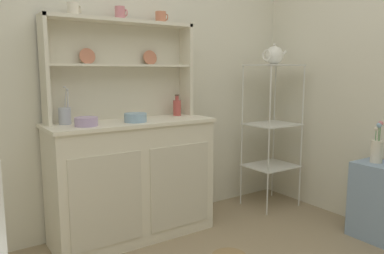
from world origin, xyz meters
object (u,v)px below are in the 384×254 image
(hutch_cabinet, at_px, (132,178))
(bakers_rack, at_px, (272,119))
(cup_cream_0, at_px, (73,9))
(utensil_jar, at_px, (65,115))
(hutch_shelf_unit, at_px, (120,62))
(porcelain_teapot, at_px, (274,55))
(jam_bottle, at_px, (177,107))
(flower_vase, at_px, (377,149))
(bowl_mixing_large, at_px, (86,122))

(hutch_cabinet, distance_m, bakers_rack, 1.35)
(bakers_rack, relative_size, cup_cream_0, 14.28)
(bakers_rack, distance_m, cup_cream_0, 1.83)
(hutch_cabinet, height_order, utensil_jar, utensil_jar)
(hutch_cabinet, bearing_deg, hutch_shelf_unit, 90.00)
(utensil_jar, xyz_separation_m, porcelain_teapot, (1.73, -0.18, 0.42))
(jam_bottle, height_order, flower_vase, jam_bottle)
(cup_cream_0, bearing_deg, hutch_cabinet, -20.23)
(cup_cream_0, bearing_deg, hutch_shelf_unit, 7.31)
(bowl_mixing_large, bearing_deg, bakers_rack, -0.93)
(porcelain_teapot, bearing_deg, cup_cream_0, 172.23)
(bowl_mixing_large, bearing_deg, utensil_jar, 120.80)
(bakers_rack, bearing_deg, bowl_mixing_large, 179.07)
(jam_bottle, xyz_separation_m, utensil_jar, (-0.87, -0.01, -0.01))
(bowl_mixing_large, relative_size, jam_bottle, 0.88)
(hutch_cabinet, relative_size, hutch_shelf_unit, 1.07)
(porcelain_teapot, bearing_deg, flower_vase, -79.97)
(hutch_cabinet, relative_size, utensil_jar, 4.72)
(bakers_rack, xyz_separation_m, utensil_jar, (-1.73, 0.18, 0.13))
(hutch_cabinet, distance_m, flower_vase, 1.76)
(cup_cream_0, xyz_separation_m, flower_vase, (1.78, -1.09, -0.95))
(hutch_shelf_unit, distance_m, porcelain_teapot, 1.32)
(jam_bottle, bearing_deg, hutch_shelf_unit, 169.73)
(hutch_cabinet, xyz_separation_m, flower_vase, (1.45, -0.97, 0.21))
(bowl_mixing_large, xyz_separation_m, flower_vase, (1.79, -0.90, -0.23))
(flower_vase, bearing_deg, bowl_mixing_large, 153.37)
(cup_cream_0, relative_size, utensil_jar, 0.35)
(hutch_shelf_unit, xyz_separation_m, bakers_rack, (1.30, -0.26, -0.48))
(bakers_rack, height_order, utensil_jar, bakers_rack)
(cup_cream_0, bearing_deg, bowl_mixing_large, -93.00)
(flower_vase, bearing_deg, bakers_rack, 99.92)
(bakers_rack, relative_size, porcelain_teapot, 5.11)
(hutch_cabinet, distance_m, cup_cream_0, 1.21)
(porcelain_teapot, xyz_separation_m, flower_vase, (0.15, -0.87, -0.68))
(flower_vase, bearing_deg, hutch_cabinet, 146.16)
(bakers_rack, xyz_separation_m, jam_bottle, (-0.86, 0.19, 0.13))
(porcelain_teapot, bearing_deg, bowl_mixing_large, 179.07)
(bakers_rack, bearing_deg, utensil_jar, 174.12)
(jam_bottle, xyz_separation_m, flower_vase, (1.02, -1.06, -0.27))
(hutch_shelf_unit, bearing_deg, bakers_rack, -11.53)
(hutch_cabinet, xyz_separation_m, cup_cream_0, (-0.33, 0.12, 1.16))
(jam_bottle, bearing_deg, flower_vase, -46.16)
(hutch_cabinet, height_order, flower_vase, same)
(hutch_shelf_unit, bearing_deg, cup_cream_0, -172.69)
(hutch_shelf_unit, distance_m, utensil_jar, 0.56)
(hutch_cabinet, distance_m, hutch_shelf_unit, 0.84)
(cup_cream_0, height_order, porcelain_teapot, cup_cream_0)
(bowl_mixing_large, distance_m, jam_bottle, 0.79)
(bakers_rack, height_order, porcelain_teapot, porcelain_teapot)
(hutch_cabinet, height_order, bakers_rack, bakers_rack)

